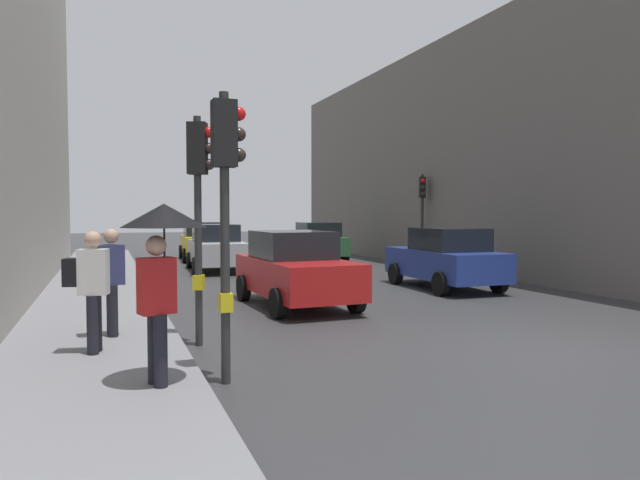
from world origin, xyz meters
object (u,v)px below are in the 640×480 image
at_px(traffic_light_far_median, 224,208).
at_px(car_yellow_taxi, 203,241).
at_px(traffic_light_near_right, 199,188).
at_px(car_silver_hatchback, 216,248).
at_px(car_blue_van, 445,258).
at_px(car_red_sedan, 295,269).
at_px(pedestrian_with_black_backpack, 90,284).
at_px(traffic_light_mid_street, 422,203).
at_px(car_green_estate, 317,242).
at_px(pedestrian_with_grey_backpack, 109,275).
at_px(traffic_light_near_left, 226,184).
at_px(pedestrian_with_umbrella, 162,243).

height_order(traffic_light_far_median, car_yellow_taxi, traffic_light_far_median).
relative_size(traffic_light_near_right, car_silver_hatchback, 0.88).
relative_size(car_silver_hatchback, car_yellow_taxi, 1.00).
bearing_deg(car_blue_van, car_red_sedan, -163.66).
xyz_separation_m(traffic_light_far_median, car_yellow_taxi, (-1.56, -2.77, -1.58)).
bearing_deg(car_yellow_taxi, pedestrian_with_black_backpack, -103.77).
bearing_deg(traffic_light_mid_street, car_green_estate, 122.19).
distance_m(car_silver_hatchback, pedestrian_with_black_backpack, 13.55).
bearing_deg(pedestrian_with_grey_backpack, traffic_light_mid_street, 40.77).
bearing_deg(car_red_sedan, pedestrian_with_grey_backpack, -145.70).
distance_m(traffic_light_near_right, car_green_estate, 17.17).
bearing_deg(traffic_light_near_right, pedestrian_with_black_backpack, -159.68).
distance_m(traffic_light_near_left, pedestrian_with_umbrella, 1.14).
bearing_deg(pedestrian_with_umbrella, pedestrian_with_black_backpack, 113.27).
xyz_separation_m(car_red_sedan, pedestrian_with_black_backpack, (-4.38, -3.96, 0.29)).
height_order(traffic_light_near_left, car_green_estate, traffic_light_near_left).
xyz_separation_m(traffic_light_mid_street, traffic_light_near_right, (-10.47, -10.77, 0.02)).
xyz_separation_m(traffic_light_near_right, car_yellow_taxi, (2.79, 17.55, -1.71)).
relative_size(car_green_estate, pedestrian_with_umbrella, 2.00).
bearing_deg(car_silver_hatchback, traffic_light_near_right, -101.39).
bearing_deg(traffic_light_near_right, car_silver_hatchback, 78.61).
bearing_deg(pedestrian_with_grey_backpack, traffic_light_near_left, -63.20).
bearing_deg(traffic_light_near_left, car_blue_van, 42.38).
bearing_deg(car_blue_van, traffic_light_near_left, -137.62).
distance_m(car_green_estate, pedestrian_with_umbrella, 19.77).
relative_size(traffic_light_far_median, traffic_light_near_right, 0.95).
distance_m(car_blue_van, pedestrian_with_black_backpack, 10.89).
distance_m(car_silver_hatchback, pedestrian_with_grey_backpack, 12.38).
xyz_separation_m(car_green_estate, pedestrian_with_grey_backpack, (-9.03, -14.75, 0.29)).
distance_m(traffic_light_mid_street, pedestrian_with_umbrella, 17.49).
xyz_separation_m(car_red_sedan, car_blue_van, (5.04, 1.48, 0.00)).
relative_size(car_yellow_taxi, car_blue_van, 1.01).
xyz_separation_m(traffic_light_near_left, car_silver_hatchback, (2.47, 14.54, -1.68)).
height_order(car_yellow_taxi, pedestrian_with_black_backpack, pedestrian_with_black_backpack).
relative_size(traffic_light_near_left, traffic_light_mid_street, 0.99).
height_order(car_green_estate, car_red_sedan, same).
xyz_separation_m(traffic_light_far_median, car_green_estate, (3.28, -5.03, -1.58)).
bearing_deg(traffic_light_far_median, pedestrian_with_black_backpack, -106.01).
distance_m(car_silver_hatchback, car_yellow_taxi, 5.27).
xyz_separation_m(car_blue_van, pedestrian_with_grey_backpack, (-9.17, -4.29, 0.29)).
bearing_deg(pedestrian_with_black_backpack, car_green_estate, 59.72).
height_order(pedestrian_with_umbrella, pedestrian_with_black_backpack, pedestrian_with_umbrella).
distance_m(traffic_light_near_right, pedestrian_with_grey_backpack, 2.08).
height_order(traffic_light_near_left, traffic_light_far_median, traffic_light_near_left).
relative_size(traffic_light_near_left, pedestrian_with_grey_backpack, 2.10).
xyz_separation_m(traffic_light_near_left, car_green_estate, (7.62, 17.54, -1.68)).
bearing_deg(car_green_estate, pedestrian_with_black_backpack, -120.28).
distance_m(traffic_light_near_left, traffic_light_near_right, 2.26).
distance_m(traffic_light_near_left, traffic_light_far_median, 22.99).
xyz_separation_m(traffic_light_far_median, traffic_light_mid_street, (6.12, -9.55, 0.11)).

